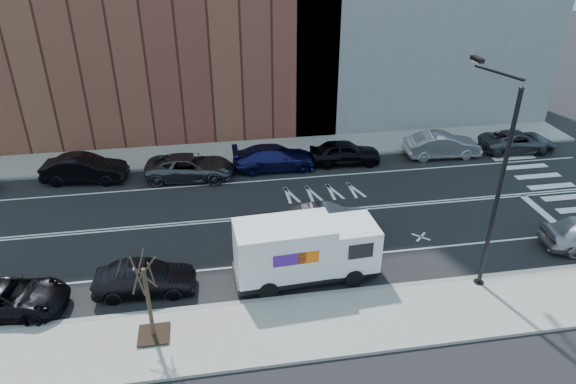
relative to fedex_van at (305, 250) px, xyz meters
name	(u,v)px	position (x,y,z in m)	size (l,w,h in m)	color
ground	(294,214)	(0.53, 5.60, -1.53)	(120.00, 120.00, 0.00)	black
sidewalk_near	(332,324)	(0.53, -3.20, -1.46)	(44.00, 3.60, 0.15)	gray
sidewalk_far	(272,150)	(0.53, 14.40, -1.46)	(44.00, 3.60, 0.15)	gray
curb_near	(323,295)	(0.53, -1.40, -1.45)	(44.00, 0.25, 0.17)	gray
curb_far	(276,160)	(0.53, 12.60, -1.45)	(44.00, 0.25, 0.17)	gray
crosswalk	(559,192)	(16.53, 5.60, -1.53)	(3.00, 14.00, 0.01)	white
road_markings	(294,214)	(0.53, 5.60, -1.53)	(40.00, 8.60, 0.01)	white
streetlight	(494,178)	(7.53, -1.31, 3.55)	(0.44, 4.02, 9.34)	black
street_tree	(150,310)	(-6.47, -2.80, -0.08)	(1.20, 1.20, 3.75)	black
fedex_van	(305,250)	(0.00, 0.00, 0.00)	(6.50, 2.54, 2.92)	black
far_parked_b	(85,169)	(-11.44, 11.67, -0.71)	(1.75, 5.02, 1.65)	black
far_parked_c	(190,167)	(-5.07, 11.03, -0.78)	(2.50, 5.42, 1.51)	#414247
far_parked_d	(275,158)	(0.30, 11.51, -0.75)	(2.19, 5.39, 1.56)	#16184E
far_parked_e	(345,152)	(4.94, 11.54, -0.74)	(1.88, 4.66, 1.59)	black
far_parked_f	(442,145)	(11.73, 11.56, -0.70)	(1.76, 5.05, 1.66)	#9D9DA2
far_parked_g	(518,141)	(17.33, 11.59, -0.82)	(2.36, 5.12, 1.42)	#424549
driving_sedan	(328,222)	(1.85, 3.21, -0.73)	(1.69, 4.85, 1.60)	#B3B3B8
near_parked_rear_a	(145,280)	(-6.97, 0.10, -0.83)	(1.48, 4.25, 1.40)	black
near_parked_rear_b	(6,298)	(-12.49, -0.19, -0.84)	(2.29, 4.96, 1.38)	black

